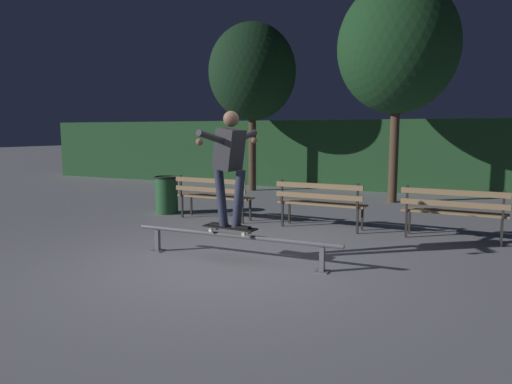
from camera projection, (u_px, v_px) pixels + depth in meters
name	position (u px, v px, depth m)	size (l,w,h in m)	color
ground_plane	(224.00, 265.00, 6.18)	(90.00, 90.00, 0.00)	gray
hedge_backdrop	(367.00, 155.00, 14.32)	(24.00, 1.20, 2.10)	#234C28
grind_rail	(233.00, 239.00, 6.38)	(3.06, 0.18, 0.38)	slate
skateboard	(230.00, 228.00, 6.38)	(0.80, 0.27, 0.09)	black
skateboarder	(230.00, 159.00, 6.26)	(0.63, 1.40, 1.56)	black
park_bench_leftmost	(213.00, 193.00, 9.33)	(1.62, 0.48, 0.88)	#282623
park_bench_left_center	(320.00, 200.00, 8.42)	(1.62, 0.48, 0.88)	#282623
park_bench_right_center	(453.00, 208.00, 7.51)	(1.62, 0.48, 0.88)	#282623
tree_far_left	(252.00, 72.00, 13.67)	(2.55, 2.55, 4.88)	#4C3828
tree_behind_benches	(398.00, 48.00, 11.26)	(2.88, 2.88, 5.34)	#4C3828
trash_can	(167.00, 194.00, 10.10)	(0.52, 0.52, 0.80)	#23562D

